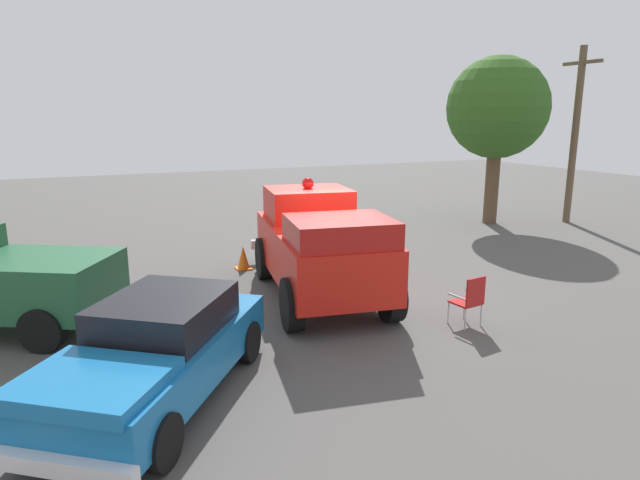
% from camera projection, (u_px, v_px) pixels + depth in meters
% --- Properties ---
extents(ground_plane, '(60.00, 60.00, 0.00)m').
position_uv_depth(ground_plane, '(342.00, 299.00, 12.11)').
color(ground_plane, '#514F4C').
extents(vintage_fire_truck, '(3.26, 6.24, 2.59)m').
position_uv_depth(vintage_fire_truck, '(317.00, 243.00, 12.19)').
color(vintage_fire_truck, black).
rests_on(vintage_fire_truck, ground).
extents(classic_hot_rod, '(4.10, 4.59, 1.46)m').
position_uv_depth(classic_hot_rod, '(155.00, 352.00, 7.64)').
color(classic_hot_rod, black).
rests_on(classic_hot_rod, ground).
extents(lawn_chair_spare, '(0.57, 0.56, 1.02)m').
position_uv_depth(lawn_chair_spare, '(470.00, 298.00, 10.39)').
color(lawn_chair_spare, '#B7BABF').
rests_on(lawn_chair_spare, ground).
extents(oak_tree_right, '(3.71, 3.71, 6.17)m').
position_uv_depth(oak_tree_right, '(497.00, 109.00, 19.78)').
color(oak_tree_right, brown).
rests_on(oak_tree_right, ground).
extents(utility_pole, '(0.26, 1.70, 6.51)m').
position_uv_depth(utility_pole, '(575.00, 133.00, 20.18)').
color(utility_pole, brown).
rests_on(utility_pole, ground).
extents(traffic_cone, '(0.40, 0.40, 0.64)m').
position_uv_depth(traffic_cone, '(243.00, 258.00, 14.40)').
color(traffic_cone, orange).
rests_on(traffic_cone, ground).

